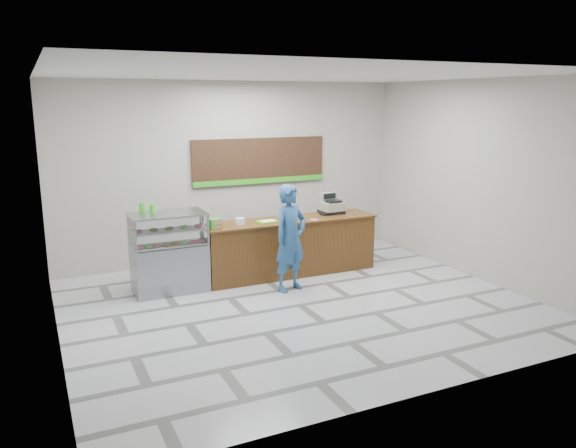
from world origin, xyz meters
name	(u,v)px	position (x,y,z in m)	size (l,w,h in m)	color
floor	(300,305)	(0.00, 0.00, 0.00)	(7.00, 7.00, 0.00)	silver
back_wall	(233,172)	(0.00, 3.00, 1.75)	(7.00, 7.00, 0.00)	#B1ADA3
ceiling	(302,74)	(0.00, 0.00, 3.50)	(7.00, 7.00, 0.00)	silver
sales_counter	(290,247)	(0.55, 1.55, 0.52)	(3.26, 0.76, 1.03)	brown
display_case	(169,252)	(-1.67, 1.55, 0.68)	(1.22, 0.72, 1.33)	gray
menu_board	(260,162)	(0.55, 2.96, 1.93)	(2.80, 0.06, 0.90)	black
cash_register	(331,206)	(1.49, 1.72, 1.17)	(0.42, 0.44, 0.38)	black
card_terminal	(324,214)	(1.27, 1.59, 1.05)	(0.08, 0.16, 0.04)	black
serving_tray	(267,221)	(0.08, 1.51, 1.04)	(0.35, 0.26, 0.02)	#72D916
napkin_box	(240,221)	(-0.42, 1.53, 1.09)	(0.13, 0.13, 0.11)	white
straw_cup	(218,223)	(-0.81, 1.54, 1.08)	(0.07, 0.07, 0.11)	silver
promo_box	(215,224)	(-0.92, 1.36, 1.12)	(0.19, 0.13, 0.17)	green
donut_decal	(314,220)	(0.92, 1.31, 1.03)	(0.18, 0.18, 0.00)	#E35E77
green_cup_left	(142,207)	(-2.01, 1.83, 1.41)	(0.10, 0.10, 0.15)	green
green_cup_right	(153,208)	(-1.87, 1.69, 1.40)	(0.09, 0.09, 0.14)	green
customer	(290,238)	(0.18, 0.74, 0.90)	(0.65, 0.43, 1.79)	#28598F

